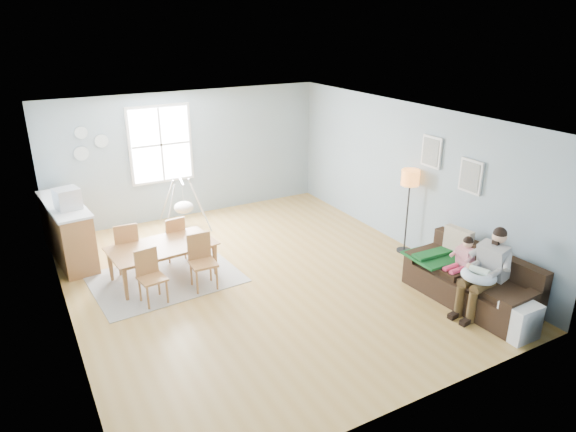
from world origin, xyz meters
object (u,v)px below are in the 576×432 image
toddler (462,257)px  dining_table (164,262)px  sofa (472,283)px  chair_nw (126,244)px  counter (67,231)px  chair_sw (150,273)px  monitor (67,199)px  chair_ne (174,236)px  chair_se (201,258)px  father (486,269)px  storage_cube (519,320)px  baby_swing (184,207)px  floor_lamp (410,185)px

toddler → dining_table: bearing=143.9°
toddler → sofa: bearing=-65.3°
chair_nw → counter: (-0.80, 1.05, 0.03)m
dining_table → chair_nw: bearing=125.7°
chair_sw → monitor: bearing=114.5°
chair_ne → chair_se: bearing=-85.4°
sofa → chair_se: size_ratio=2.29×
toddler → dining_table: (-3.85, 2.81, -0.38)m
father → dining_table: bearing=139.3°
sofa → chair_nw: chair_nw is taller
chair_sw → chair_se: chair_se is taller
sofa → storage_cube: bearing=-101.8°
sofa → baby_swing: 5.83m
baby_swing → father: bearing=-62.4°
monitor → floor_lamp: bearing=-23.3°
storage_cube → dining_table: (-3.73, 4.00, 0.04)m
toddler → counter: bearing=139.4°
floor_lamp → chair_sw: floor_lamp is taller
father → sofa: bearing=69.1°
chair_sw → chair_ne: 1.44m
father → toddler: (0.03, 0.48, -0.01)m
dining_table → chair_ne: chair_ne is taller
dining_table → monitor: size_ratio=3.81×
father → storage_cube: (-0.10, -0.71, -0.44)m
toddler → storage_cube: size_ratio=1.53×
father → floor_lamp: (0.40, 2.17, 0.62)m
dining_table → chair_ne: size_ratio=2.04×
dining_table → chair_sw: chair_sw is taller
father → monitor: bearing=138.2°
toddler → chair_nw: size_ratio=0.86×
toddler → floor_lamp: (0.38, 1.69, 0.63)m
chair_nw → father: bearing=-41.7°
floor_lamp → chair_nw: floor_lamp is taller
sofa → monitor: 6.73m
storage_cube → dining_table: 5.47m
floor_lamp → counter: (-5.50, 2.70, -0.76)m
counter → monitor: monitor is taller
storage_cube → chair_ne: chair_ne is taller
chair_ne → baby_swing: (0.65, 1.45, -0.02)m
father → counter: 7.05m
chair_nw → chair_ne: size_ratio=1.09×
floor_lamp → storage_cube: size_ratio=3.11×
toddler → floor_lamp: 1.84m
toddler → storage_cube: bearing=-96.0°
chair_se → dining_table: bearing=130.9°
counter → baby_swing: counter is taller
monitor → baby_swing: bearing=20.3°
chair_nw → chair_ne: (0.85, 0.07, -0.05)m
father → baby_swing: 6.04m
sofa → chair_ne: chair_ne is taller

